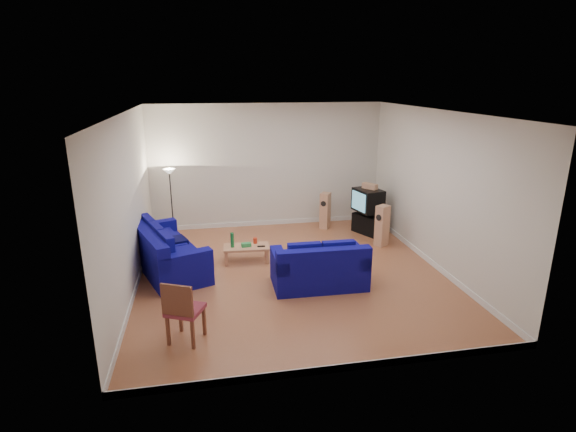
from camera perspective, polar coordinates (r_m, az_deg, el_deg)
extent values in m
cube|color=brown|center=(9.15, 0.47, -7.33)|extent=(6.00, 6.50, 0.01)
cube|color=white|center=(8.36, 0.52, 13.09)|extent=(6.00, 6.50, 0.01)
cube|color=silver|center=(11.74, -2.60, 6.34)|extent=(6.00, 0.01, 3.20)
cube|color=silver|center=(5.62, 6.97, -5.83)|extent=(6.00, 0.01, 3.20)
cube|color=silver|center=(8.57, -19.59, 1.33)|extent=(0.01, 6.50, 3.20)
cube|color=silver|center=(9.64, 18.29, 3.13)|extent=(0.01, 6.50, 3.20)
cube|color=white|center=(12.11, -2.50, -0.84)|extent=(6.00, 0.02, 0.12)
cube|color=white|center=(6.39, 6.43, -18.64)|extent=(6.00, 0.02, 0.12)
cube|color=white|center=(9.08, -18.56, -8.05)|extent=(0.02, 6.50, 0.12)
cube|color=white|center=(10.10, 17.44, -5.38)|extent=(0.02, 6.50, 0.12)
cube|color=navy|center=(9.59, -14.94, -5.26)|extent=(1.82, 2.62, 0.46)
cube|color=navy|center=(9.34, -17.50, -3.04)|extent=(1.07, 2.34, 0.47)
cube|color=navy|center=(10.46, -16.81, -1.44)|extent=(1.06, 0.59, 0.26)
cube|color=navy|center=(8.49, -13.00, -5.44)|extent=(1.06, 0.59, 0.26)
cube|color=#060534|center=(9.51, -14.15, -3.19)|extent=(0.56, 0.56, 0.13)
cube|color=navy|center=(8.63, 3.91, -7.38)|extent=(1.75, 1.00, 0.43)
cube|color=navy|center=(8.12, 4.59, -5.65)|extent=(1.74, 0.26, 0.44)
cube|color=navy|center=(8.36, -1.11, -5.65)|extent=(0.24, 0.97, 0.25)
cube|color=navy|center=(8.69, 8.83, -4.94)|extent=(0.24, 0.97, 0.25)
cube|color=#060534|center=(8.64, 3.72, -5.05)|extent=(0.42, 0.42, 0.12)
cube|color=tan|center=(9.66, -5.31, -3.96)|extent=(0.99, 0.54, 0.05)
cube|color=tan|center=(9.54, -7.85, -5.46)|extent=(0.06, 0.06, 0.30)
cube|color=tan|center=(9.90, -7.84, -4.61)|extent=(0.06, 0.06, 0.30)
cube|color=tan|center=(9.57, -2.63, -5.25)|extent=(0.06, 0.06, 0.30)
cube|color=tan|center=(9.92, -2.82, -4.41)|extent=(0.06, 0.06, 0.30)
cylinder|color=#197233|center=(9.57, -7.09, -3.05)|extent=(0.09, 0.09, 0.32)
cube|color=green|center=(9.61, -5.32, -3.66)|extent=(0.21, 0.13, 0.08)
cylinder|color=red|center=(9.78, -4.19, -3.13)|extent=(0.09, 0.09, 0.12)
cube|color=black|center=(9.59, -3.43, -3.85)|extent=(0.16, 0.06, 0.02)
cube|color=black|center=(11.58, 10.20, -1.00)|extent=(0.74, 0.90, 0.48)
cube|color=black|center=(11.53, 10.41, 0.42)|extent=(0.44, 0.50, 0.10)
cube|color=black|center=(11.40, 10.13, 1.99)|extent=(0.69, 0.83, 0.56)
cube|color=teal|center=(11.25, 8.96, 1.84)|extent=(0.15, 0.57, 0.45)
cube|color=tan|center=(11.37, 10.36, 3.75)|extent=(0.35, 0.40, 0.13)
cube|color=tan|center=(11.77, 4.74, 0.68)|extent=(0.34, 0.35, 0.95)
cylinder|color=black|center=(11.58, 4.52, 1.57)|extent=(0.13, 0.10, 0.14)
cube|color=tan|center=(10.71, 11.86, -1.22)|extent=(0.36, 0.34, 0.97)
cylinder|color=black|center=(10.53, 11.45, -0.20)|extent=(0.09, 0.13, 0.14)
cylinder|color=black|center=(11.54, -14.24, -2.54)|extent=(0.22, 0.22, 0.03)
cylinder|color=black|center=(11.30, -14.54, 1.36)|extent=(0.03, 0.03, 1.61)
cone|color=white|center=(11.11, -14.85, 5.48)|extent=(0.29, 0.29, 0.13)
cube|color=brown|center=(7.01, -14.99, -13.88)|extent=(0.06, 0.06, 0.48)
cube|color=brown|center=(7.31, -13.48, -12.40)|extent=(0.06, 0.06, 0.48)
cube|color=brown|center=(6.84, -12.00, -14.46)|extent=(0.06, 0.06, 0.48)
cube|color=brown|center=(7.15, -10.60, -12.92)|extent=(0.06, 0.06, 0.48)
cube|color=maroon|center=(6.95, -12.91, -11.53)|extent=(0.64, 0.64, 0.07)
cube|color=brown|center=(6.65, -13.92, -10.38)|extent=(0.45, 0.24, 0.48)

